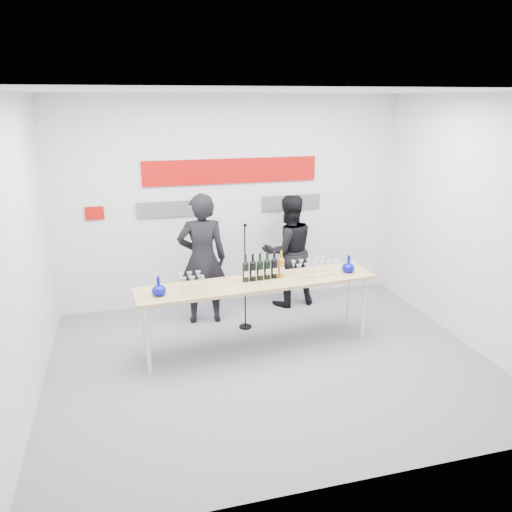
# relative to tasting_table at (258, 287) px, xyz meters

# --- Properties ---
(ground) EXTENTS (5.00, 5.00, 0.00)m
(ground) POSITION_rel_tasting_table_xyz_m (0.04, -0.38, -0.80)
(ground) COLOR slate
(ground) RESTS_ON ground
(back_wall) EXTENTS (5.00, 0.04, 3.00)m
(back_wall) POSITION_rel_tasting_table_xyz_m (0.04, 1.62, 0.70)
(back_wall) COLOR silver
(back_wall) RESTS_ON ground
(signage) EXTENTS (3.38, 0.02, 0.79)m
(signage) POSITION_rel_tasting_table_xyz_m (-0.01, 1.59, 1.01)
(signage) COLOR #AC0A07
(signage) RESTS_ON back_wall
(tasting_table) EXTENTS (2.92, 0.78, 0.86)m
(tasting_table) POSITION_rel_tasting_table_xyz_m (0.00, 0.00, 0.00)
(tasting_table) COLOR tan
(tasting_table) RESTS_ON ground
(wine_bottles) EXTENTS (0.53, 0.11, 0.33)m
(wine_bottles) POSITION_rel_tasting_table_xyz_m (0.08, 0.06, 0.23)
(wine_bottles) COLOR black
(wine_bottles) RESTS_ON tasting_table
(decanter_left) EXTENTS (0.16, 0.16, 0.21)m
(decanter_left) POSITION_rel_tasting_table_xyz_m (-1.16, -0.13, 0.17)
(decanter_left) COLOR #080A95
(decanter_left) RESTS_ON tasting_table
(decanter_right) EXTENTS (0.16, 0.16, 0.21)m
(decanter_right) POSITION_rel_tasting_table_xyz_m (1.17, 0.04, 0.17)
(decanter_right) COLOR #080A95
(decanter_right) RESTS_ON tasting_table
(glasses_left) EXTENTS (0.28, 0.24, 0.18)m
(glasses_left) POSITION_rel_tasting_table_xyz_m (-0.80, -0.06, 0.16)
(glasses_left) COLOR silver
(glasses_left) RESTS_ON tasting_table
(glasses_right) EXTENTS (0.57, 0.25, 0.18)m
(glasses_right) POSITION_rel_tasting_table_xyz_m (0.71, 0.04, 0.16)
(glasses_right) COLOR silver
(glasses_right) RESTS_ON tasting_table
(presenter_left) EXTENTS (0.68, 0.48, 1.78)m
(presenter_left) POSITION_rel_tasting_table_xyz_m (-0.51, 0.94, 0.09)
(presenter_left) COLOR black
(presenter_left) RESTS_ON ground
(presenter_right) EXTENTS (0.85, 0.69, 1.64)m
(presenter_right) POSITION_rel_tasting_table_xyz_m (0.78, 1.22, 0.02)
(presenter_right) COLOR black
(presenter_right) RESTS_ON ground
(mic_stand) EXTENTS (0.17, 0.17, 1.44)m
(mic_stand) POSITION_rel_tasting_table_xyz_m (-0.02, 0.58, -0.36)
(mic_stand) COLOR black
(mic_stand) RESTS_ON ground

